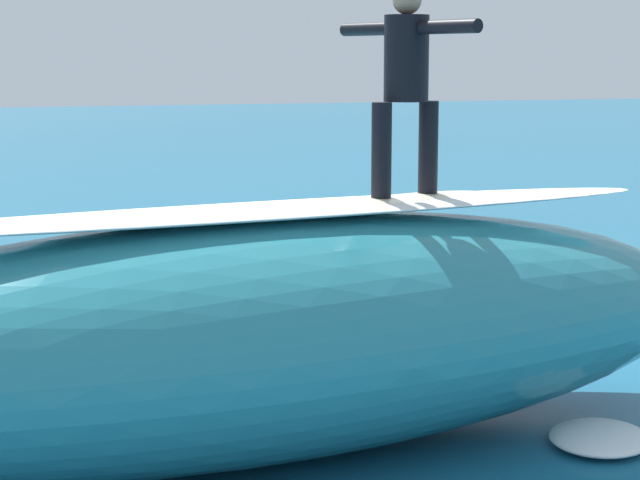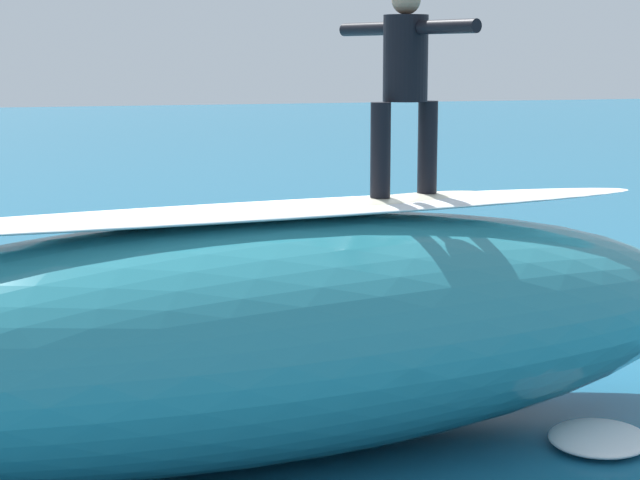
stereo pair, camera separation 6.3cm
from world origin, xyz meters
TOP-DOWN VIEW (x-y plane):
  - ground_plane at (0.00, 0.00)m, footprint 120.00×120.00m
  - wave_crest at (0.62, 1.91)m, footprint 8.20×3.34m
  - wave_foam_lip at (0.62, 1.91)m, footprint 6.84×1.56m
  - surfboard_riding at (-0.58, 1.79)m, footprint 1.87×1.02m
  - surfer_riding at (-0.58, 1.79)m, footprint 0.62×1.48m
  - surfboard_paddling at (-0.02, -0.68)m, footprint 1.91×1.75m
  - surfer_paddling at (0.08, -0.60)m, footprint 1.36×1.20m
  - foam_patch_near at (-2.14, -1.61)m, footprint 0.66×0.51m
  - foam_patch_mid at (-1.88, 2.65)m, footprint 1.18×1.20m

SIDE VIEW (x-z plane):
  - ground_plane at x=0.00m, z-range 0.00..0.00m
  - surfboard_paddling at x=-0.02m, z-range 0.00..0.07m
  - foam_patch_near at x=-2.14m, z-range 0.00..0.09m
  - foam_patch_mid at x=-1.88m, z-range 0.00..0.13m
  - surfer_paddling at x=0.08m, z-range 0.05..0.35m
  - wave_crest at x=0.62m, z-range 0.00..1.82m
  - wave_foam_lip at x=0.62m, z-range 1.82..1.90m
  - surfboard_riding at x=-0.58m, z-range 1.82..1.92m
  - surfer_riding at x=-0.58m, z-range 2.05..3.66m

